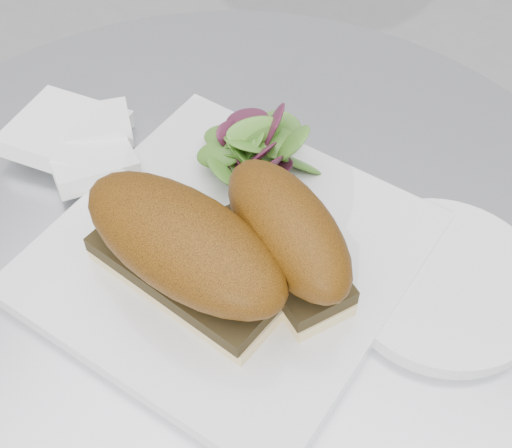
{
  "coord_description": "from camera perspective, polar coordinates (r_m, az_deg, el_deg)",
  "views": [
    {
      "loc": [
        0.16,
        -0.29,
        1.2
      ],
      "look_at": [
        0.02,
        0.02,
        0.77
      ],
      "focal_mm": 50.0,
      "sensor_mm": 36.0,
      "label": 1
    }
  ],
  "objects": [
    {
      "name": "saucer",
      "position": [
        0.58,
        14.71,
        -4.5
      ],
      "size": [
        0.16,
        0.16,
        0.01
      ],
      "primitive_type": "cylinder",
      "color": "silver",
      "rests_on": "table"
    },
    {
      "name": "sandwich_right",
      "position": [
        0.52,
        2.51,
        -0.96
      ],
      "size": [
        0.15,
        0.13,
        0.08
      ],
      "rotation": [
        0.0,
        0.0,
        -0.64
      ],
      "color": "#EFE295",
      "rests_on": "plate"
    },
    {
      "name": "napkin",
      "position": [
        0.66,
        -13.88,
        5.63
      ],
      "size": [
        0.15,
        0.15,
        0.02
      ],
      "primitive_type": null,
      "rotation": [
        0.0,
        0.0,
        -0.24
      ],
      "color": "white",
      "rests_on": "table"
    },
    {
      "name": "sandwich_left",
      "position": [
        0.51,
        -5.75,
        -2.03
      ],
      "size": [
        0.19,
        0.12,
        0.08
      ],
      "rotation": [
        0.0,
        0.0,
        -0.25
      ],
      "color": "#EFE295",
      "rests_on": "plate"
    },
    {
      "name": "salad",
      "position": [
        0.6,
        -0.91,
        5.73
      ],
      "size": [
        0.1,
        0.1,
        0.05
      ],
      "primitive_type": null,
      "color": "olive",
      "rests_on": "plate"
    },
    {
      "name": "plate",
      "position": [
        0.57,
        -2.22,
        -2.52
      ],
      "size": [
        0.31,
        0.31,
        0.02
      ],
      "primitive_type": "cube",
      "rotation": [
        0.0,
        0.0,
        -0.17
      ],
      "color": "silver",
      "rests_on": "table"
    },
    {
      "name": "table",
      "position": [
        0.79,
        -1.97,
        -13.81
      ],
      "size": [
        0.7,
        0.7,
        0.73
      ],
      "color": "#BABDC2",
      "rests_on": "ground"
    }
  ]
}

